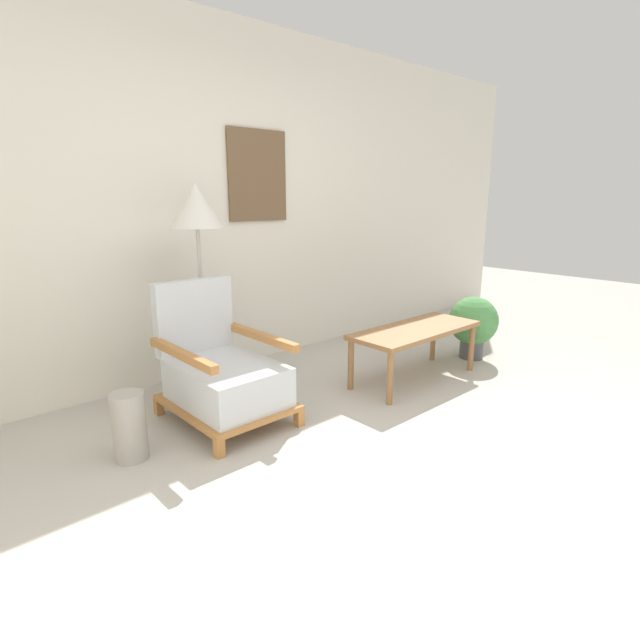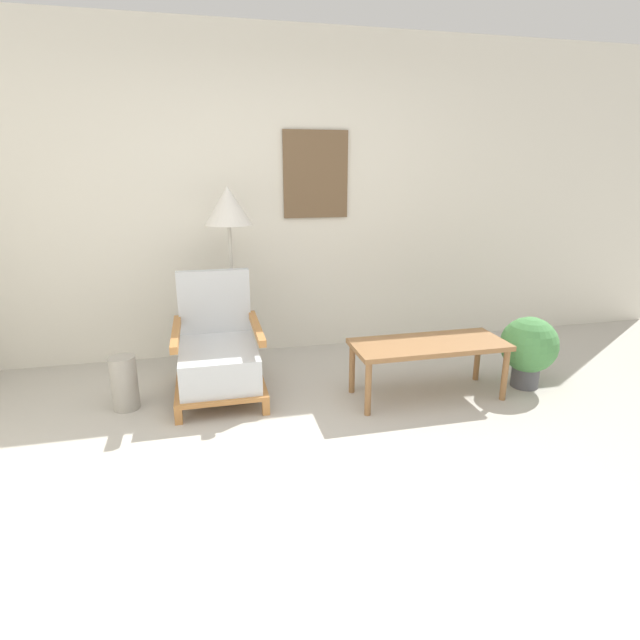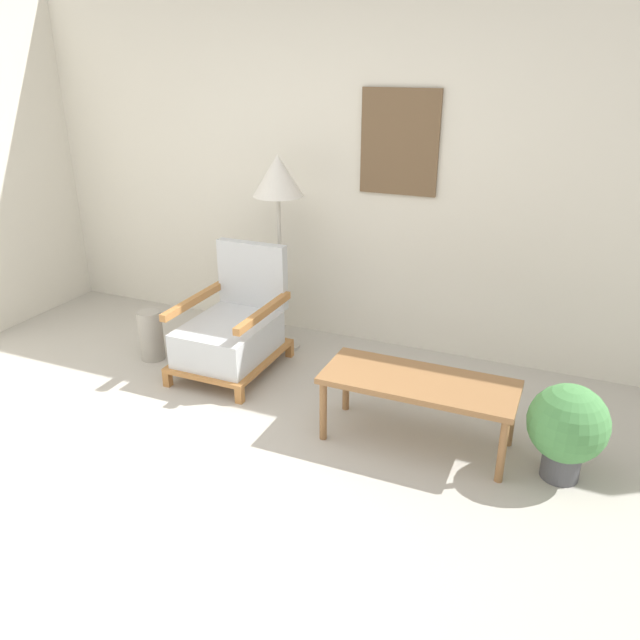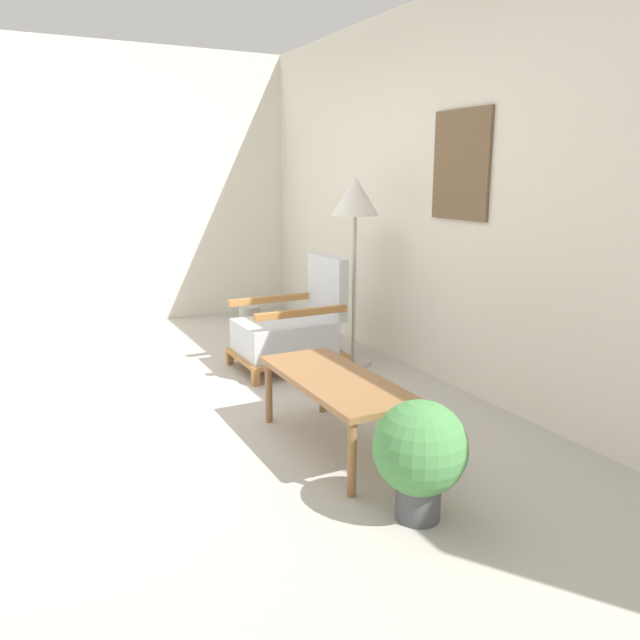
{
  "view_description": "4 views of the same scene",
  "coord_description": "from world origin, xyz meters",
  "px_view_note": "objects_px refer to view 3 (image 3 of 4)",
  "views": [
    {
      "loc": [
        -2.15,
        -1.21,
        1.4
      ],
      "look_at": [
        0.13,
        1.28,
        0.55
      ],
      "focal_mm": 28.0,
      "sensor_mm": 36.0,
      "label": 1
    },
    {
      "loc": [
        -0.66,
        -2.07,
        1.6
      ],
      "look_at": [
        0.13,
        1.28,
        0.55
      ],
      "focal_mm": 28.0,
      "sensor_mm": 36.0,
      "label": 2
    },
    {
      "loc": [
        1.58,
        -2.08,
        2.11
      ],
      "look_at": [
        0.13,
        1.28,
        0.55
      ],
      "focal_mm": 35.0,
      "sensor_mm": 36.0,
      "label": 3
    },
    {
      "loc": [
        3.71,
        -0.54,
        1.5
      ],
      "look_at": [
        0.13,
        1.28,
        0.55
      ],
      "focal_mm": 35.0,
      "sensor_mm": 36.0,
      "label": 4
    }
  ],
  "objects_px": {
    "potted_plant": "(567,427)",
    "coffee_table": "(419,387)",
    "floor_lamp": "(278,186)",
    "armchair": "(233,330)",
    "vase": "(151,335)"
  },
  "relations": [
    {
      "from": "armchair",
      "to": "floor_lamp",
      "type": "xyz_separation_m",
      "value": [
        0.15,
        0.47,
        0.95
      ]
    },
    {
      "from": "floor_lamp",
      "to": "potted_plant",
      "type": "distance_m",
      "value": 2.48
    },
    {
      "from": "potted_plant",
      "to": "armchair",
      "type": "bearing_deg",
      "value": 169.65
    },
    {
      "from": "armchair",
      "to": "floor_lamp",
      "type": "relative_size",
      "value": 0.59
    },
    {
      "from": "coffee_table",
      "to": "potted_plant",
      "type": "height_order",
      "value": "potted_plant"
    },
    {
      "from": "armchair",
      "to": "floor_lamp",
      "type": "distance_m",
      "value": 1.07
    },
    {
      "from": "coffee_table",
      "to": "vase",
      "type": "relative_size",
      "value": 2.91
    },
    {
      "from": "potted_plant",
      "to": "coffee_table",
      "type": "bearing_deg",
      "value": 178.88
    },
    {
      "from": "floor_lamp",
      "to": "coffee_table",
      "type": "xyz_separation_m",
      "value": [
        1.31,
        -0.87,
        -0.88
      ]
    },
    {
      "from": "floor_lamp",
      "to": "vase",
      "type": "relative_size",
      "value": 3.9
    },
    {
      "from": "armchair",
      "to": "potted_plant",
      "type": "distance_m",
      "value": 2.31
    },
    {
      "from": "armchair",
      "to": "floor_lamp",
      "type": "bearing_deg",
      "value": 72.36
    },
    {
      "from": "coffee_table",
      "to": "potted_plant",
      "type": "bearing_deg",
      "value": -1.12
    },
    {
      "from": "vase",
      "to": "potted_plant",
      "type": "relative_size",
      "value": 0.69
    },
    {
      "from": "floor_lamp",
      "to": "potted_plant",
      "type": "xyz_separation_m",
      "value": [
        2.12,
        -0.89,
        -0.94
      ]
    }
  ]
}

